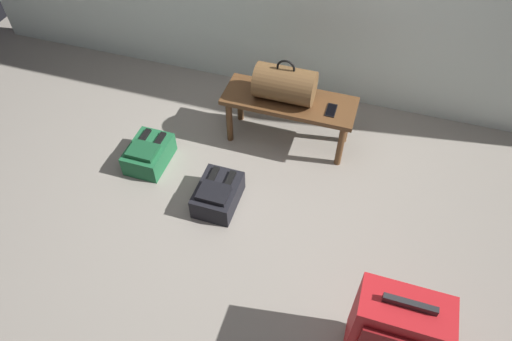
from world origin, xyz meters
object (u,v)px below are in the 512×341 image
object	(u,v)px
cell_phone	(331,110)
backpack_dark	(218,194)
bench	(289,106)
suitcase_upright_red	(395,330)
duffel_bag_brown	(285,84)
backpack_green	(149,154)

from	to	relation	value
cell_phone	backpack_dark	world-z (taller)	cell_phone
cell_phone	backpack_dark	distance (m)	1.02
bench	suitcase_upright_red	world-z (taller)	suitcase_upright_red
duffel_bag_brown	backpack_dark	size ratio (longest dim) A/B	1.16
bench	backpack_green	xyz separation A→B (m)	(-0.95, -0.56, -0.26)
backpack_dark	backpack_green	bearing A→B (deg)	161.80
bench	backpack_green	size ratio (longest dim) A/B	2.63
cell_phone	suitcase_upright_red	bearing A→B (deg)	-66.35
suitcase_upright_red	cell_phone	bearing A→B (deg)	113.65
backpack_green	cell_phone	bearing A→B (deg)	22.44
bench	backpack_dark	size ratio (longest dim) A/B	2.63
cell_phone	backpack_green	size ratio (longest dim) A/B	0.38
suitcase_upright_red	backpack_green	xyz separation A→B (m)	(-1.91, 0.94, -0.24)
bench	cell_phone	world-z (taller)	cell_phone
bench	suitcase_upright_red	size ratio (longest dim) A/B	1.54
backpack_dark	backpack_green	world-z (taller)	same
cell_phone	suitcase_upright_red	size ratio (longest dim) A/B	0.22
backpack_dark	bench	bearing A→B (deg)	68.43
duffel_bag_brown	cell_phone	xyz separation A→B (m)	(0.36, -0.03, -0.13)
suitcase_upright_red	backpack_green	distance (m)	2.14
bench	cell_phone	xyz separation A→B (m)	(0.32, -0.03, 0.07)
backpack_green	duffel_bag_brown	bearing A→B (deg)	31.62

